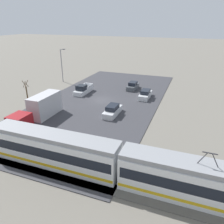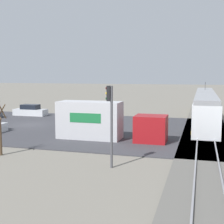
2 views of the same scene
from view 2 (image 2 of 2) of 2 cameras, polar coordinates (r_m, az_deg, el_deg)
The scene contains 9 objects.
ground_plane at distance 37.68m, azimuth -14.76°, elevation -2.34°, with size 320.00×320.00×0.00m, color slate.
road_surface at distance 37.67m, azimuth -14.76°, elevation -2.28°, with size 20.87×45.23×0.08m.
rail_bed at distance 32.44m, azimuth 16.70°, elevation -3.78°, with size 75.56×4.40×0.22m.
light_rail_tram at distance 42.44m, azimuth 16.65°, elevation 1.05°, with size 28.18×2.58×4.66m.
box_truck at distance 28.05m, azimuth -1.48°, elevation -1.83°, with size 2.35×9.86×3.37m.
sedan_car_0 at distance 38.97m, azimuth -4.49°, elevation -0.74°, with size 1.75×4.77×1.59m.
sedan_car_1 at distance 45.94m, azimuth -14.70°, elevation 0.20°, with size 1.76×4.74×1.57m.
traffic_light_pole at distance 19.38m, azimuth -0.29°, elevation -0.57°, with size 0.28×0.47×5.19m.
street_tree at distance 24.09m, azimuth -19.83°, elevation -3.29°, with size 0.95×0.79×3.96m.
Camera 2 is at (31.91, 19.16, 5.87)m, focal length 50.00 mm.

